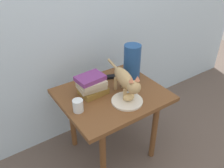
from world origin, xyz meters
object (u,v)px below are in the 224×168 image
object	(u,v)px
cat	(126,80)
green_vase	(132,63)
book_stack	(92,85)
tv_remote	(112,77)
bread_roll	(129,97)
plate	(127,101)
candle_jar	(78,106)
side_table	(112,102)

from	to	relation	value
cat	green_vase	xyz separation A→B (m)	(0.18, 0.15, 0.01)
book_stack	tv_remote	xyz separation A→B (m)	(0.25, 0.10, -0.06)
bread_roll	plate	bearing A→B (deg)	161.40
plate	book_stack	bearing A→B (deg)	123.39
plate	tv_remote	distance (m)	0.34
candle_jar	book_stack	bearing A→B (deg)	34.70
side_table	plate	distance (m)	0.17
plate	candle_jar	xyz separation A→B (m)	(-0.32, 0.10, 0.03)
side_table	green_vase	world-z (taller)	green_vase
side_table	tv_remote	world-z (taller)	tv_remote
book_stack	candle_jar	size ratio (longest dim) A/B	2.53
cat	tv_remote	xyz separation A→B (m)	(0.07, 0.26, -0.12)
green_vase	tv_remote	xyz separation A→B (m)	(-0.11, 0.11, -0.14)
side_table	plate	size ratio (longest dim) A/B	3.41
book_stack	tv_remote	world-z (taller)	book_stack
green_vase	cat	bearing A→B (deg)	-138.80
side_table	bread_roll	size ratio (longest dim) A/B	9.25
plate	book_stack	world-z (taller)	book_stack
side_table	candle_jar	size ratio (longest dim) A/B	8.70
tv_remote	side_table	bearing A→B (deg)	-105.31
plate	cat	world-z (taller)	cat
plate	cat	xyz separation A→B (m)	(0.03, 0.06, 0.13)
bread_roll	book_stack	xyz separation A→B (m)	(-0.16, 0.23, 0.03)
cat	green_vase	bearing A→B (deg)	41.20
book_stack	green_vase	distance (m)	0.36
plate	tv_remote	world-z (taller)	tv_remote
cat	candle_jar	world-z (taller)	cat
plate	bread_roll	bearing A→B (deg)	-18.60
side_table	plate	xyz separation A→B (m)	(0.03, -0.14, 0.09)
bread_roll	tv_remote	size ratio (longest dim) A/B	0.53
tv_remote	bread_roll	bearing A→B (deg)	-85.60
bread_roll	tv_remote	distance (m)	0.34
bread_roll	green_vase	distance (m)	0.32
cat	green_vase	distance (m)	0.24
plate	tv_remote	xyz separation A→B (m)	(0.10, 0.33, 0.00)
side_table	green_vase	bearing A→B (deg)	17.60
side_table	candle_jar	world-z (taller)	candle_jar
side_table	book_stack	bearing A→B (deg)	146.54
candle_jar	tv_remote	world-z (taller)	candle_jar
side_table	plate	world-z (taller)	plate
side_table	bread_roll	world-z (taller)	bread_roll
book_stack	candle_jar	xyz separation A→B (m)	(-0.18, -0.12, -0.04)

